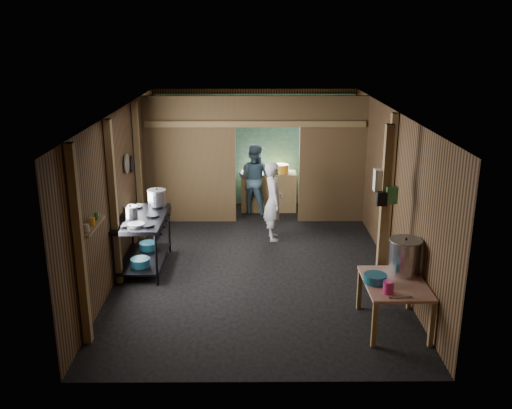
{
  "coord_description": "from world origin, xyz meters",
  "views": [
    {
      "loc": [
        -0.07,
        -9.08,
        3.86
      ],
      "look_at": [
        0.0,
        -0.2,
        1.1
      ],
      "focal_mm": 39.77,
      "sensor_mm": 36.0,
      "label": 1
    }
  ],
  "objects_px": {
    "prep_table": "(393,304)",
    "cook": "(273,201)",
    "stock_pot": "(405,257)",
    "pink_bucket": "(388,287)",
    "gas_range": "(143,242)",
    "stove_pot_large": "(157,199)",
    "yellow_tub": "(281,168)"
  },
  "relations": [
    {
      "from": "stove_pot_large",
      "to": "yellow_tub",
      "type": "distance_m",
      "value": 3.49
    },
    {
      "from": "gas_range",
      "to": "prep_table",
      "type": "xyz_separation_m",
      "value": [
        3.71,
        -2.0,
        -0.13
      ]
    },
    {
      "from": "prep_table",
      "to": "pink_bucket",
      "type": "distance_m",
      "value": 0.55
    },
    {
      "from": "prep_table",
      "to": "pink_bucket",
      "type": "bearing_deg",
      "value": -117.88
    },
    {
      "from": "pink_bucket",
      "to": "prep_table",
      "type": "bearing_deg",
      "value": 62.12
    },
    {
      "from": "gas_range",
      "to": "cook",
      "type": "height_order",
      "value": "cook"
    },
    {
      "from": "pink_bucket",
      "to": "gas_range",
      "type": "bearing_deg",
      "value": 146.69
    },
    {
      "from": "stock_pot",
      "to": "pink_bucket",
      "type": "bearing_deg",
      "value": -119.99
    },
    {
      "from": "pink_bucket",
      "to": "cook",
      "type": "relative_size",
      "value": 0.11
    },
    {
      "from": "prep_table",
      "to": "stock_pot",
      "type": "distance_m",
      "value": 0.65
    },
    {
      "from": "stove_pot_large",
      "to": "stock_pot",
      "type": "height_order",
      "value": "stove_pot_large"
    },
    {
      "from": "prep_table",
      "to": "pink_bucket",
      "type": "relative_size",
      "value": 6.86
    },
    {
      "from": "stock_pot",
      "to": "pink_bucket",
      "type": "xyz_separation_m",
      "value": [
        -0.35,
        -0.61,
        -0.16
      ]
    },
    {
      "from": "stove_pot_large",
      "to": "cook",
      "type": "bearing_deg",
      "value": 21.61
    },
    {
      "from": "gas_range",
      "to": "yellow_tub",
      "type": "bearing_deg",
      "value": 52.46
    },
    {
      "from": "pink_bucket",
      "to": "yellow_tub",
      "type": "xyz_separation_m",
      "value": [
        -1.09,
        5.51,
        0.21
      ]
    },
    {
      "from": "yellow_tub",
      "to": "gas_range",
      "type": "bearing_deg",
      "value": -127.54
    },
    {
      "from": "pink_bucket",
      "to": "yellow_tub",
      "type": "relative_size",
      "value": 0.49
    },
    {
      "from": "stove_pot_large",
      "to": "yellow_tub",
      "type": "relative_size",
      "value": 0.98
    },
    {
      "from": "stock_pot",
      "to": "yellow_tub",
      "type": "xyz_separation_m",
      "value": [
        -1.44,
        4.91,
        0.05
      ]
    },
    {
      "from": "pink_bucket",
      "to": "stove_pot_large",
      "type": "bearing_deg",
      "value": 139.52
    },
    {
      "from": "stock_pot",
      "to": "gas_range",
      "type": "bearing_deg",
      "value": 156.14
    },
    {
      "from": "stove_pot_large",
      "to": "cook",
      "type": "relative_size",
      "value": 0.22
    },
    {
      "from": "prep_table",
      "to": "cook",
      "type": "height_order",
      "value": "cook"
    },
    {
      "from": "gas_range",
      "to": "cook",
      "type": "xyz_separation_m",
      "value": [
        2.22,
        1.36,
        0.3
      ]
    },
    {
      "from": "stove_pot_large",
      "to": "pink_bucket",
      "type": "height_order",
      "value": "stove_pot_large"
    },
    {
      "from": "prep_table",
      "to": "cook",
      "type": "xyz_separation_m",
      "value": [
        -1.49,
        3.36,
        0.43
      ]
    },
    {
      "from": "gas_range",
      "to": "stock_pot",
      "type": "relative_size",
      "value": 3.0
    },
    {
      "from": "gas_range",
      "to": "pink_bucket",
      "type": "bearing_deg",
      "value": -33.31
    },
    {
      "from": "stock_pot",
      "to": "yellow_tub",
      "type": "distance_m",
      "value": 5.11
    },
    {
      "from": "yellow_tub",
      "to": "stock_pot",
      "type": "bearing_deg",
      "value": -73.65
    },
    {
      "from": "pink_bucket",
      "to": "yellow_tub",
      "type": "distance_m",
      "value": 5.62
    }
  ]
}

